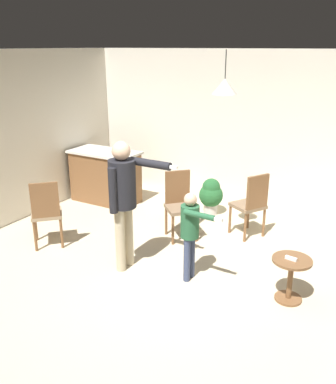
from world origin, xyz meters
name	(u,v)px	position (x,y,z in m)	size (l,w,h in m)	color
ground	(162,291)	(0.00, 0.00, 0.00)	(7.68, 7.68, 0.00)	beige
wall_back	(257,132)	(0.00, 3.20, 1.35)	(6.40, 0.10, 2.70)	silver
kitchen_counter	(106,176)	(-2.45, 2.11, 0.48)	(1.26, 0.66, 0.95)	brown
side_table_by_couch	(291,274)	(1.34, 0.56, 0.33)	(0.44, 0.44, 0.52)	brown
person_adult	(124,192)	(-0.70, 0.25, 1.04)	(0.83, 0.49, 1.68)	tan
person_child	(191,227)	(0.16, 0.41, 0.70)	(0.58, 0.34, 1.13)	#384260
dining_chair_by_counter	(180,202)	(-0.55, 1.45, 0.55)	(0.59, 0.59, 1.00)	brown
dining_chair_near_wall	(46,211)	(-2.01, 0.20, 0.55)	(0.59, 0.59, 1.00)	brown
dining_chair_centre_back	(251,203)	(0.38, 1.95, 0.55)	(0.57, 0.57, 1.00)	brown
potted_plant_corner	(211,194)	(-0.51, 2.50, 0.35)	(0.41, 0.41, 0.63)	#B7B2AD
spare_remote_on_table	(291,259)	(1.33, 0.54, 0.54)	(0.04, 0.13, 0.04)	white
ceiling_light_pendant	(225,86)	(0.08, 1.47, 2.25)	(0.32, 0.32, 0.55)	silver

